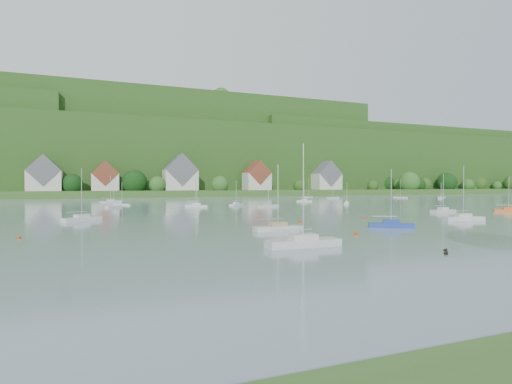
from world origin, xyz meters
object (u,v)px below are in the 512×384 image
at_px(near_sailboat_0, 303,242).
at_px(near_sailboat_6, 82,218).
at_px(near_sailboat_3, 443,210).
at_px(near_sailboat_5, 509,210).
at_px(near_sailboat_1, 391,224).
at_px(near_sailboat_4, 463,218).
at_px(near_sailboat_2, 278,227).

height_order(near_sailboat_0, near_sailboat_6, near_sailboat_0).
distance_m(near_sailboat_3, near_sailboat_5, 14.32).
distance_m(near_sailboat_1, near_sailboat_5, 46.53).
bearing_deg(near_sailboat_6, near_sailboat_3, -37.76).
bearing_deg(near_sailboat_3, near_sailboat_4, -132.45).
bearing_deg(near_sailboat_5, near_sailboat_0, -115.67).
xyz_separation_m(near_sailboat_2, near_sailboat_6, (-22.75, 23.80, 0.00)).
height_order(near_sailboat_4, near_sailboat_5, near_sailboat_4).
xyz_separation_m(near_sailboat_0, near_sailboat_6, (-19.45, 36.44, -0.04)).
relative_size(near_sailboat_1, near_sailboat_4, 0.89).
height_order(near_sailboat_0, near_sailboat_2, near_sailboat_0).
relative_size(near_sailboat_2, near_sailboat_3, 1.03).
bearing_deg(near_sailboat_2, near_sailboat_0, -103.70).
xyz_separation_m(near_sailboat_2, near_sailboat_5, (59.57, 14.10, -0.02)).
distance_m(near_sailboat_2, near_sailboat_6, 32.92).
bearing_deg(near_sailboat_5, near_sailboat_2, -125.39).
relative_size(near_sailboat_0, near_sailboat_1, 1.22).
height_order(near_sailboat_1, near_sailboat_6, near_sailboat_6).
bearing_deg(near_sailboat_0, near_sailboat_5, 24.50).
relative_size(near_sailboat_0, near_sailboat_4, 1.08).
bearing_deg(near_sailboat_6, near_sailboat_0, -95.00).
relative_size(near_sailboat_1, near_sailboat_5, 1.04).
bearing_deg(near_sailboat_5, near_sailboat_3, -155.34).
xyz_separation_m(near_sailboat_3, near_sailboat_6, (-68.61, 5.60, 0.01)).
distance_m(near_sailboat_4, near_sailboat_5, 28.44).
bearing_deg(near_sailboat_0, near_sailboat_2, 76.82).
xyz_separation_m(near_sailboat_3, near_sailboat_4, (-12.24, -15.73, 0.02)).
bearing_deg(near_sailboat_6, near_sailboat_4, -53.82).
bearing_deg(near_sailboat_6, near_sailboat_1, -66.60).
distance_m(near_sailboat_0, near_sailboat_3, 58.03).
relative_size(near_sailboat_0, near_sailboat_5, 1.27).
relative_size(near_sailboat_0, near_sailboat_6, 1.14).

